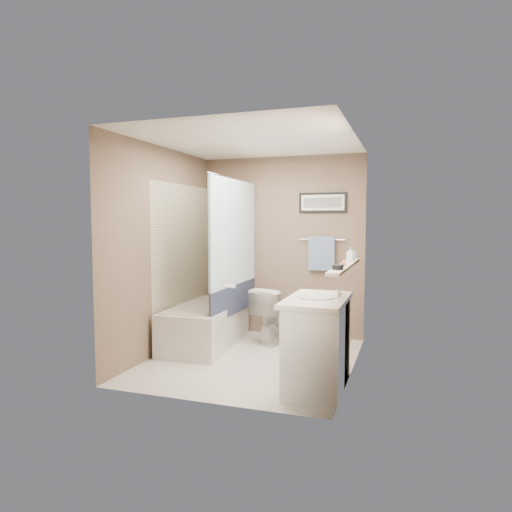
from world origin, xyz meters
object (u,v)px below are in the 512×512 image
(bathtub, at_px, (206,325))
(candle_bowl_near, at_px, (337,268))
(glass_jar, at_px, (352,255))
(hair_brush_front, at_px, (344,263))
(candle_bowl_far, at_px, (339,267))
(toilet, at_px, (276,314))
(vanity, at_px, (318,345))
(soap_bottle, at_px, (350,254))

(bathtub, height_order, candle_bowl_near, candle_bowl_near)
(candle_bowl_near, bearing_deg, bathtub, 148.68)
(bathtub, height_order, glass_jar, glass_jar)
(candle_bowl_near, distance_m, hair_brush_front, 0.41)
(bathtub, distance_m, candle_bowl_far, 2.23)
(toilet, xyz_separation_m, candle_bowl_far, (1.00, -1.43, 0.78))
(vanity, xyz_separation_m, candle_bowl_near, (0.19, -0.10, 0.73))
(glass_jar, bearing_deg, hair_brush_front, -90.00)
(candle_bowl_far, relative_size, soap_bottle, 0.59)
(bathtub, relative_size, toilet, 2.13)
(candle_bowl_far, distance_m, soap_bottle, 0.83)
(hair_brush_front, bearing_deg, bathtub, 159.39)
(hair_brush_front, bearing_deg, toilet, 132.36)
(vanity, distance_m, hair_brush_front, 0.82)
(hair_brush_front, height_order, glass_jar, glass_jar)
(vanity, bearing_deg, glass_jar, 78.43)
(candle_bowl_near, bearing_deg, glass_jar, 90.00)
(candle_bowl_near, xyz_separation_m, soap_bottle, (0.00, 0.91, 0.06))
(candle_bowl_near, height_order, soap_bottle, soap_bottle)
(hair_brush_front, bearing_deg, candle_bowl_near, -90.00)
(bathtub, xyz_separation_m, toilet, (0.78, 0.43, 0.10))
(vanity, bearing_deg, candle_bowl_far, -5.48)
(candle_bowl_near, height_order, glass_jar, glass_jar)
(hair_brush_front, relative_size, glass_jar, 2.20)
(bathtub, bearing_deg, hair_brush_front, -25.02)
(toilet, xyz_separation_m, soap_bottle, (1.00, -0.60, 0.84))
(hair_brush_front, bearing_deg, vanity, -120.19)
(vanity, distance_m, soap_bottle, 1.15)
(glass_jar, distance_m, soap_bottle, 0.20)
(toilet, distance_m, vanity, 1.63)
(toilet, bearing_deg, hair_brush_front, 147.45)
(toilet, relative_size, vanity, 0.78)
(bathtub, height_order, soap_bottle, soap_bottle)
(toilet, distance_m, hair_brush_front, 1.68)
(candle_bowl_far, height_order, soap_bottle, soap_bottle)
(glass_jar, xyz_separation_m, soap_bottle, (0.00, -0.20, 0.03))
(bathtub, height_order, hair_brush_front, hair_brush_front)
(candle_bowl_far, height_order, hair_brush_front, hair_brush_front)
(candle_bowl_near, relative_size, glass_jar, 0.90)
(candle_bowl_far, bearing_deg, soap_bottle, 90.00)
(vanity, distance_m, candle_bowl_near, 0.76)
(candle_bowl_near, bearing_deg, toilet, 123.49)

